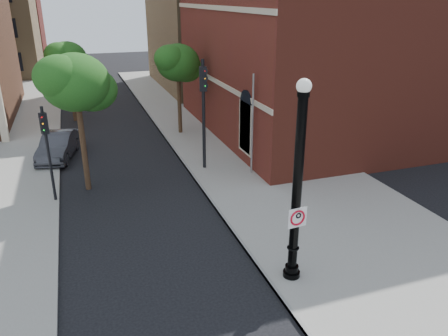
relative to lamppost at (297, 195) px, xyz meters
name	(u,v)px	position (x,y,z in m)	size (l,w,h in m)	color
ground	(201,290)	(-2.77, 0.40, -2.84)	(120.00, 120.00, 0.00)	black
sidewalk_right	(256,156)	(3.23, 10.40, -2.78)	(8.00, 60.00, 0.12)	gray
curb_edge	(185,164)	(-0.72, 10.40, -2.77)	(0.10, 60.00, 0.14)	gray
brick_wall_building	(379,27)	(13.23, 14.40, 3.42)	(22.30, 16.30, 12.50)	maroon
bg_building_tan_b	(273,8)	(13.23, 30.40, 4.16)	(22.00, 14.00, 14.00)	#977B52
lamppost	(297,195)	(0.00, 0.00, 0.00)	(0.52, 0.52, 6.14)	black
no_parking_sign	(298,218)	(-0.01, -0.16, -0.63)	(0.61, 0.10, 0.61)	white
parked_car	(58,146)	(-6.78, 13.71, -2.15)	(1.45, 4.16, 1.37)	#323238
traffic_signal_left	(46,139)	(-6.90, 8.05, -0.06)	(0.33, 0.36, 4.11)	black
traffic_signal_right	(203,97)	(0.10, 9.58, 0.82)	(0.41, 0.47, 5.42)	black
utility_pole	(252,126)	(2.03, 8.15, -0.40)	(0.10, 0.10, 4.88)	#999999
street_tree_a	(77,84)	(-5.49, 9.08, 1.89)	(3.32, 3.00, 5.99)	#331E14
street_tree_b	(68,59)	(-5.76, 21.41, 1.38)	(2.96, 2.68, 5.34)	#331E14
street_tree_c	(178,64)	(0.43, 15.90, 1.51)	(3.06, 2.77, 5.51)	#331E14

